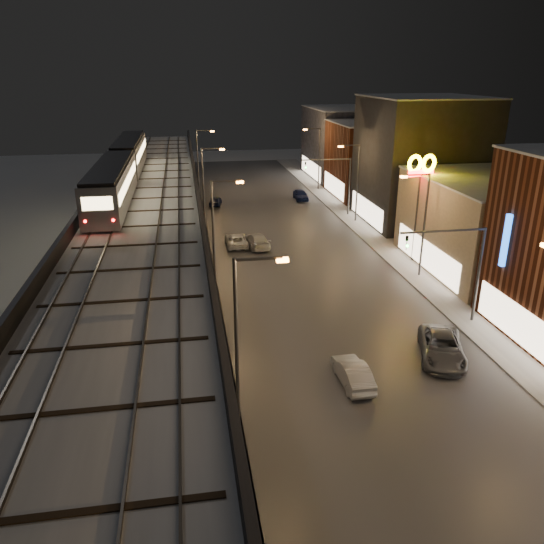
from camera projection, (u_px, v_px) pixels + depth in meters
road_surface at (303, 266)px, 48.43m from camera, size 17.00×120.00×0.06m
sidewalk_right at (406, 260)px, 49.94m from camera, size 4.00×120.00×0.14m
under_viaduct_pavement at (152, 275)px, 46.37m from camera, size 11.00×120.00×0.06m
elevated_viaduct at (144, 223)px, 41.46m from camera, size 9.00×100.00×6.30m
viaduct_trackbed at (143, 213)px, 41.30m from camera, size 8.40×100.00×0.32m
viaduct_parapet_streetside at (199, 205)px, 41.82m from camera, size 0.30×100.00×1.10m
viaduct_parapet_far at (85, 210)px, 40.49m from camera, size 0.30×100.00×1.10m
building_c at (493, 224)px, 46.74m from camera, size 12.20×15.20×8.16m
building_d at (420, 161)px, 60.40m from camera, size 12.20×13.20×14.16m
building_e at (377, 160)px, 74.01m from camera, size 12.20×12.20×10.16m
building_f at (347, 143)px, 86.72m from camera, size 12.20×16.20×11.16m
streetlight_left_1 at (242, 333)px, 25.09m from camera, size 2.57×0.28×9.00m
streetlight_left_2 at (217, 228)px, 41.67m from camera, size 2.57×0.28×9.00m
streetlight_right_2 at (422, 218)px, 44.29m from camera, size 2.56×0.28×9.00m
streetlight_left_3 at (206, 182)px, 58.25m from camera, size 2.57×0.28×9.00m
streetlight_right_3 at (355, 178)px, 60.87m from camera, size 2.56×0.28×9.00m
streetlight_left_4 at (199, 157)px, 74.82m from camera, size 2.57×0.28×9.00m
streetlight_right_4 at (317, 154)px, 77.44m from camera, size 2.56×0.28×9.00m
traffic_light_rig_a at (464, 264)px, 36.13m from camera, size 6.10×0.34×7.00m
traffic_light_rig_b at (340, 179)px, 63.76m from camera, size 6.10×0.34×7.00m
subway_train at (122, 167)px, 50.41m from camera, size 2.71×33.13×3.23m
car_near_white at (353, 374)px, 30.18m from camera, size 1.52×4.15×1.36m
car_mid_silver at (236, 241)px, 53.74m from camera, size 2.10×4.55×1.26m
car_mid_dark at (257, 241)px, 53.39m from camera, size 2.54×5.03×1.40m
car_far_white at (215, 201)px, 69.79m from camera, size 2.06×3.82×1.23m
car_onc_dark at (442, 348)px, 32.74m from camera, size 4.27×6.06×1.54m
car_onc_red at (301, 195)px, 72.78m from camera, size 1.70×4.13×1.40m
sign_mcdonalds at (421, 176)px, 46.93m from camera, size 2.94×0.85×9.95m
sign_carwash at (513, 249)px, 35.04m from camera, size 1.57×0.35×8.17m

